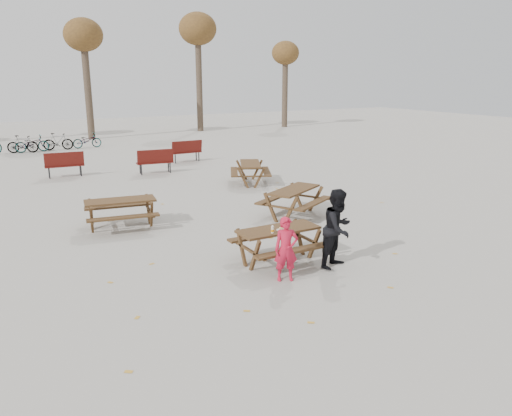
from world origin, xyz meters
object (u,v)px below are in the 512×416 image
adult (338,228)px  picnic_table_north (121,214)px  main_picnic_table (278,237)px  picnic_table_east (294,203)px  soda_bottle (272,230)px  food_tray (281,230)px  picnic_table_far (250,173)px  child (286,249)px

adult → picnic_table_north: bearing=101.3°
main_picnic_table → picnic_table_east: (2.34, 2.92, -0.18)m
soda_bottle → picnic_table_north: soda_bottle is taller
picnic_table_east → adult: bearing=-138.4°
food_tray → picnic_table_east: (2.37, 3.10, -0.38)m
picnic_table_east → picnic_table_far: 4.72m
adult → soda_bottle: bearing=132.3°
picnic_table_north → picnic_table_far: size_ratio=1.00×
main_picnic_table → adult: size_ratio=1.06×
food_tray → child: child is taller
soda_bottle → adult: 1.40m
picnic_table_far → main_picnic_table: bearing=-178.4°
soda_bottle → picnic_table_far: (3.68, 7.74, -0.45)m
main_picnic_table → adult: adult is taller
child → picnic_table_far: (3.79, 8.45, -0.26)m
picnic_table_north → picnic_table_far: picnic_table_far is taller
main_picnic_table → child: child is taller
picnic_table_east → soda_bottle: bearing=-158.3°
food_tray → soda_bottle: bearing=-168.5°
soda_bottle → adult: (1.26, -0.60, 0.01)m
picnic_table_far → picnic_table_east: bearing=-167.1°
child → picnic_table_east: 4.73m
main_picnic_table → picnic_table_east: 3.75m
adult → main_picnic_table: bearing=117.6°
picnic_table_east → main_picnic_table: bearing=-157.1°
picnic_table_north → child: bearing=-60.6°
child → picnic_table_north: bearing=133.1°
soda_bottle → picnic_table_east: soda_bottle is taller
soda_bottle → picnic_table_east: 4.12m
child → picnic_table_far: 9.27m
soda_bottle → picnic_table_far: size_ratio=0.09×
picnic_table_far → picnic_table_north: bearing=145.8°
child → picnic_table_far: child is taller
food_tray → picnic_table_north: size_ratio=0.10×
child → main_picnic_table: bearing=89.2°
food_tray → adult: (1.01, -0.65, 0.06)m
food_tray → main_picnic_table: bearing=79.9°
food_tray → adult: size_ratio=0.11×
child → adult: bearing=26.5°
picnic_table_north → picnic_table_far: bearing=38.4°
child → picnic_table_north: 5.51m
soda_bottle → picnic_table_north: 4.91m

